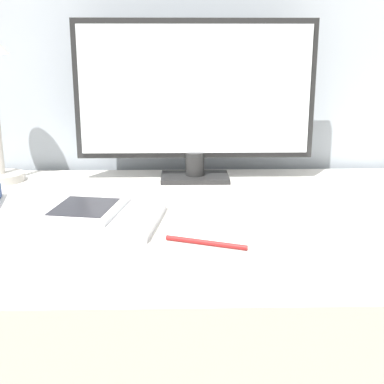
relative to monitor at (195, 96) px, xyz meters
name	(u,v)px	position (x,y,z in m)	size (l,w,h in m)	color
desk	(198,372)	(0.00, -0.29, -0.58)	(1.19, 0.80, 0.74)	silver
monitor	(195,96)	(0.00, 0.00, 0.00)	(0.59, 0.11, 0.40)	#262626
keyboard	(306,218)	(0.21, -0.34, -0.20)	(0.34, 0.12, 0.01)	silver
laptop	(77,217)	(-0.24, -0.33, -0.20)	(0.35, 0.25, 0.02)	#BCBCC1
ereader	(84,209)	(-0.23, -0.32, -0.19)	(0.17, 0.20, 0.01)	white
pen	(206,243)	(0.01, -0.46, -0.21)	(0.14, 0.06, 0.01)	maroon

